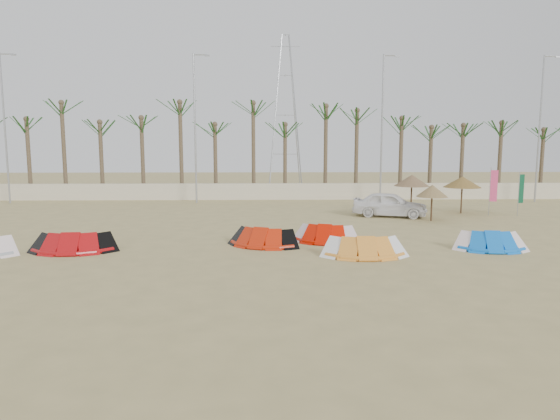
{
  "coord_description": "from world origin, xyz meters",
  "views": [
    {
      "loc": [
        -0.57,
        -17.72,
        4.48
      ],
      "look_at": [
        0.0,
        6.0,
        1.3
      ],
      "focal_mm": 32.0,
      "sensor_mm": 36.0,
      "label": 1
    }
  ],
  "objects_px": {
    "kite_red_left": "(76,241)",
    "parasol_left": "(412,181)",
    "kite_blue": "(488,240)",
    "parasol_mid": "(432,191)",
    "kite_red_mid": "(263,236)",
    "parasol_right": "(462,182)",
    "kite_red_right": "(325,232)",
    "car": "(390,204)",
    "kite_orange": "(363,245)"
  },
  "relations": [
    {
      "from": "kite_red_mid",
      "to": "parasol_right",
      "type": "xyz_separation_m",
      "value": [
        12.67,
        9.75,
        1.61
      ]
    },
    {
      "from": "kite_red_left",
      "to": "kite_red_mid",
      "type": "xyz_separation_m",
      "value": [
        7.84,
        0.97,
        -0.0
      ]
    },
    {
      "from": "kite_orange",
      "to": "parasol_right",
      "type": "distance_m",
      "value": 14.74
    },
    {
      "from": "parasol_right",
      "to": "car",
      "type": "xyz_separation_m",
      "value": [
        -4.94,
        -1.3,
        -1.26
      ]
    },
    {
      "from": "parasol_left",
      "to": "car",
      "type": "relative_size",
      "value": 0.57
    },
    {
      "from": "kite_orange",
      "to": "car",
      "type": "height_order",
      "value": "car"
    },
    {
      "from": "parasol_right",
      "to": "car",
      "type": "bearing_deg",
      "value": -165.24
    },
    {
      "from": "kite_blue",
      "to": "parasol_left",
      "type": "relative_size",
      "value": 1.2
    },
    {
      "from": "kite_blue",
      "to": "parasol_mid",
      "type": "relative_size",
      "value": 1.45
    },
    {
      "from": "parasol_mid",
      "to": "parasol_right",
      "type": "distance_m",
      "value": 4.24
    },
    {
      "from": "kite_red_left",
      "to": "kite_orange",
      "type": "xyz_separation_m",
      "value": [
        11.92,
        -1.15,
        -0.0
      ]
    },
    {
      "from": "kite_red_left",
      "to": "parasol_left",
      "type": "distance_m",
      "value": 19.63
    },
    {
      "from": "kite_blue",
      "to": "parasol_mid",
      "type": "bearing_deg",
      "value": 89.08
    },
    {
      "from": "kite_red_right",
      "to": "kite_red_left",
      "type": "bearing_deg",
      "value": -170.86
    },
    {
      "from": "kite_red_mid",
      "to": "parasol_right",
      "type": "bearing_deg",
      "value": 37.57
    },
    {
      "from": "kite_orange",
      "to": "parasol_right",
      "type": "height_order",
      "value": "parasol_right"
    },
    {
      "from": "car",
      "to": "kite_blue",
      "type": "bearing_deg",
      "value": -150.19
    },
    {
      "from": "kite_orange",
      "to": "parasol_mid",
      "type": "height_order",
      "value": "parasol_mid"
    },
    {
      "from": "parasol_left",
      "to": "kite_red_right",
      "type": "bearing_deg",
      "value": -128.18
    },
    {
      "from": "parasol_left",
      "to": "kite_orange",
      "type": "bearing_deg",
      "value": -114.9
    },
    {
      "from": "kite_orange",
      "to": "kite_blue",
      "type": "relative_size",
      "value": 1.08
    },
    {
      "from": "kite_red_left",
      "to": "parasol_right",
      "type": "distance_m",
      "value": 23.2
    },
    {
      "from": "kite_orange",
      "to": "parasol_right",
      "type": "bearing_deg",
      "value": 54.12
    },
    {
      "from": "kite_blue",
      "to": "car",
      "type": "bearing_deg",
      "value": 101.1
    },
    {
      "from": "kite_orange",
      "to": "parasol_right",
      "type": "relative_size",
      "value": 1.39
    },
    {
      "from": "parasol_mid",
      "to": "parasol_right",
      "type": "xyz_separation_m",
      "value": [
        2.93,
        3.05,
        0.27
      ]
    },
    {
      "from": "parasol_left",
      "to": "parasol_right",
      "type": "relative_size",
      "value": 1.08
    },
    {
      "from": "kite_red_left",
      "to": "kite_red_mid",
      "type": "distance_m",
      "value": 7.9
    },
    {
      "from": "kite_orange",
      "to": "kite_blue",
      "type": "xyz_separation_m",
      "value": [
        5.53,
        1.0,
        -0.0
      ]
    },
    {
      "from": "kite_blue",
      "to": "parasol_right",
      "type": "distance_m",
      "value": 11.41
    },
    {
      "from": "kite_red_right",
      "to": "parasol_right",
      "type": "height_order",
      "value": "parasol_right"
    },
    {
      "from": "kite_orange",
      "to": "car",
      "type": "xyz_separation_m",
      "value": [
        3.65,
        10.57,
        0.34
      ]
    },
    {
      "from": "kite_orange",
      "to": "kite_blue",
      "type": "distance_m",
      "value": 5.62
    },
    {
      "from": "kite_red_mid",
      "to": "parasol_mid",
      "type": "height_order",
      "value": "parasol_mid"
    },
    {
      "from": "kite_red_left",
      "to": "car",
      "type": "xyz_separation_m",
      "value": [
        15.57,
        9.42,
        0.34
      ]
    },
    {
      "from": "kite_red_left",
      "to": "kite_blue",
      "type": "height_order",
      "value": "same"
    },
    {
      "from": "parasol_mid",
      "to": "kite_red_mid",
      "type": "bearing_deg",
      "value": -145.47
    },
    {
      "from": "kite_blue",
      "to": "parasol_right",
      "type": "xyz_separation_m",
      "value": [
        3.06,
        10.88,
        1.61
      ]
    },
    {
      "from": "kite_orange",
      "to": "parasol_right",
      "type": "xyz_separation_m",
      "value": [
        8.59,
        11.87,
        1.61
      ]
    },
    {
      "from": "kite_red_right",
      "to": "kite_red_mid",
      "type": "bearing_deg",
      "value": -165.27
    },
    {
      "from": "kite_red_right",
      "to": "kite_blue",
      "type": "xyz_separation_m",
      "value": [
        6.77,
        -1.87,
        -0.0
      ]
    },
    {
      "from": "car",
      "to": "parasol_right",
      "type": "bearing_deg",
      "value": -56.53
    },
    {
      "from": "parasol_right",
      "to": "kite_red_left",
      "type": "bearing_deg",
      "value": -152.4
    },
    {
      "from": "parasol_mid",
      "to": "parasol_right",
      "type": "bearing_deg",
      "value": 46.09
    },
    {
      "from": "kite_red_right",
      "to": "car",
      "type": "xyz_separation_m",
      "value": [
        4.89,
        7.7,
        0.35
      ]
    },
    {
      "from": "kite_red_left",
      "to": "parasol_left",
      "type": "relative_size",
      "value": 1.37
    },
    {
      "from": "kite_red_mid",
      "to": "parasol_left",
      "type": "xyz_separation_m",
      "value": [
        9.13,
        8.74,
        1.79
      ]
    },
    {
      "from": "parasol_left",
      "to": "car",
      "type": "distance_m",
      "value": 2.03
    },
    {
      "from": "kite_red_left",
      "to": "kite_blue",
      "type": "relative_size",
      "value": 1.14
    },
    {
      "from": "kite_red_right",
      "to": "kite_blue",
      "type": "distance_m",
      "value": 7.02
    }
  ]
}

